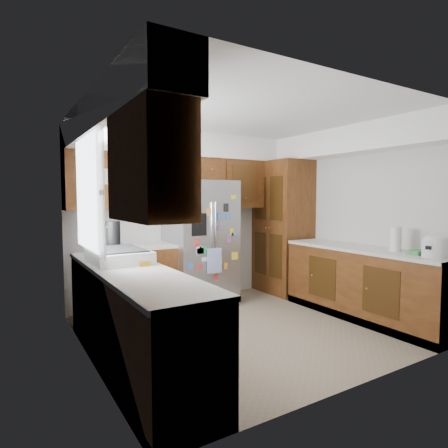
% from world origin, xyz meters
% --- Properties ---
extents(floor, '(3.60, 3.60, 0.00)m').
position_xyz_m(floor, '(0.00, 0.00, 0.00)').
color(floor, gray).
rests_on(floor, ground).
extents(room_shell, '(3.64, 3.24, 2.52)m').
position_xyz_m(room_shell, '(-0.11, 0.36, 1.82)').
color(room_shell, beige).
rests_on(room_shell, ground).
extents(left_counter_run, '(1.36, 3.20, 0.92)m').
position_xyz_m(left_counter_run, '(-1.36, 0.03, 0.43)').
color(left_counter_run, '#47230D').
rests_on(left_counter_run, ground).
extents(right_counter_run, '(0.63, 2.25, 0.92)m').
position_xyz_m(right_counter_run, '(1.50, -0.47, 0.42)').
color(right_counter_run, '#47230D').
rests_on(right_counter_run, ground).
extents(pantry, '(0.60, 0.90, 2.15)m').
position_xyz_m(pantry, '(1.50, 1.15, 1.07)').
color(pantry, '#47230D').
rests_on(pantry, ground).
extents(fridge, '(0.90, 0.79, 1.80)m').
position_xyz_m(fridge, '(-0.00, 1.20, 0.90)').
color(fridge, gray).
rests_on(fridge, ground).
extents(bridge_cabinet, '(0.96, 0.34, 0.35)m').
position_xyz_m(bridge_cabinet, '(0.00, 1.43, 1.98)').
color(bridge_cabinet, '#47230D').
rests_on(bridge_cabinet, fridge).
extents(fridge_top_items, '(0.77, 0.28, 0.26)m').
position_xyz_m(fridge_top_items, '(0.05, 1.36, 2.27)').
color(fridge_top_items, '#144298').
rests_on(fridge_top_items, bridge_cabinet).
extents(sink_assembly, '(0.52, 0.72, 0.37)m').
position_xyz_m(sink_assembly, '(-1.50, 0.10, 0.99)').
color(sink_assembly, white).
rests_on(sink_assembly, left_counter_run).
extents(left_counter_clutter, '(0.36, 0.91, 0.38)m').
position_xyz_m(left_counter_clutter, '(-1.43, 0.83, 1.05)').
color(left_counter_clutter, black).
rests_on(left_counter_clutter, left_counter_run).
extents(rice_cooker, '(0.29, 0.28, 0.24)m').
position_xyz_m(rice_cooker, '(1.50, -1.36, 1.05)').
color(rice_cooker, silver).
rests_on(rice_cooker, right_counter_run).
extents(paper_towel, '(0.13, 0.13, 0.29)m').
position_xyz_m(paper_towel, '(1.53, -0.87, 1.06)').
color(paper_towel, white).
rests_on(paper_towel, right_counter_run).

